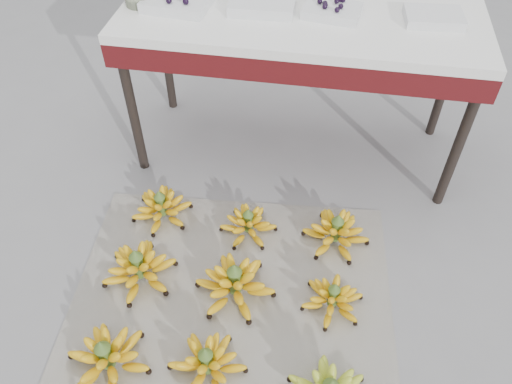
% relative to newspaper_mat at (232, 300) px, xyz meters
% --- Properties ---
extents(ground, '(60.00, 60.00, 0.00)m').
position_rel_newspaper_mat_xyz_m(ground, '(-0.00, -0.05, -0.00)').
color(ground, slate).
rests_on(ground, ground).
extents(newspaper_mat, '(1.33, 1.15, 0.01)m').
position_rel_newspaper_mat_xyz_m(newspaper_mat, '(0.00, 0.00, 0.00)').
color(newspaper_mat, beige).
rests_on(newspaper_mat, ground).
extents(bunch_front_left, '(0.38, 0.38, 0.18)m').
position_rel_newspaper_mat_xyz_m(bunch_front_left, '(-0.37, -0.34, 0.06)').
color(bunch_front_left, '#EAB309').
rests_on(bunch_front_left, newspaper_mat).
extents(bunch_front_center, '(0.30, 0.30, 0.17)m').
position_rel_newspaper_mat_xyz_m(bunch_front_center, '(-0.02, -0.30, 0.06)').
color(bunch_front_center, '#EAB309').
rests_on(bunch_front_center, newspaper_mat).
extents(bunch_mid_left, '(0.34, 0.34, 0.18)m').
position_rel_newspaper_mat_xyz_m(bunch_mid_left, '(-0.38, 0.04, 0.06)').
color(bunch_mid_left, '#EAB309').
rests_on(bunch_mid_left, newspaper_mat).
extents(bunch_mid_center, '(0.39, 0.39, 0.19)m').
position_rel_newspaper_mat_xyz_m(bunch_mid_center, '(0.01, 0.03, 0.07)').
color(bunch_mid_center, '#EAB309').
rests_on(bunch_mid_center, newspaper_mat).
extents(bunch_mid_right, '(0.26, 0.26, 0.15)m').
position_rel_newspaper_mat_xyz_m(bunch_mid_right, '(0.39, 0.04, 0.05)').
color(bunch_mid_right, '#EAB309').
rests_on(bunch_mid_right, newspaper_mat).
extents(bunch_back_left, '(0.31, 0.31, 0.16)m').
position_rel_newspaper_mat_xyz_m(bunch_back_left, '(-0.39, 0.37, 0.06)').
color(bunch_back_left, '#EAB309').
rests_on(bunch_back_left, newspaper_mat).
extents(bunch_back_center, '(0.29, 0.29, 0.15)m').
position_rel_newspaper_mat_xyz_m(bunch_back_center, '(0.00, 0.35, 0.05)').
color(bunch_back_center, '#EAB309').
rests_on(bunch_back_center, newspaper_mat).
extents(bunch_back_right, '(0.31, 0.31, 0.17)m').
position_rel_newspaper_mat_xyz_m(bunch_back_right, '(0.38, 0.36, 0.06)').
color(bunch_back_right, '#EAB309').
rests_on(bunch_back_right, newspaper_mat).
extents(vendor_table, '(1.53, 0.61, 0.74)m').
position_rel_newspaper_mat_xyz_m(vendor_table, '(0.13, 0.94, 0.65)').
color(vendor_table, black).
rests_on(vendor_table, ground).
extents(tray_far_left, '(0.29, 0.22, 0.07)m').
position_rel_newspaper_mat_xyz_m(tray_far_left, '(-0.40, 0.92, 0.76)').
color(tray_far_left, silver).
rests_on(tray_far_left, vendor_table).
extents(tray_left, '(0.28, 0.20, 0.04)m').
position_rel_newspaper_mat_xyz_m(tray_left, '(-0.04, 0.96, 0.75)').
color(tray_left, silver).
rests_on(tray_left, vendor_table).
extents(tray_right, '(0.25, 0.20, 0.06)m').
position_rel_newspaper_mat_xyz_m(tray_right, '(0.25, 0.96, 0.75)').
color(tray_right, silver).
rests_on(tray_right, vendor_table).
extents(tray_far_right, '(0.24, 0.18, 0.04)m').
position_rel_newspaper_mat_xyz_m(tray_far_right, '(0.66, 0.97, 0.75)').
color(tray_far_right, silver).
rests_on(tray_far_right, vendor_table).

